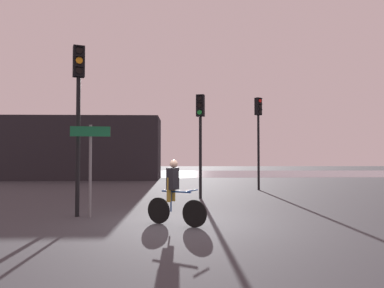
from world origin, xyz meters
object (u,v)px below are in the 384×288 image
object	(u,v)px
distant_building	(80,148)
traffic_light_near_left	(78,98)
cyclist	(174,192)
traffic_light_far_right	(258,126)
direction_sign_post	(90,157)
traffic_light_center	(200,126)

from	to	relation	value
distant_building	traffic_light_near_left	xyz separation A→B (m)	(4.76, -17.95, 1.03)
distant_building	cyclist	xyz separation A→B (m)	(7.53, -19.39, -1.53)
traffic_light_far_right	traffic_light_near_left	distance (m)	10.89
traffic_light_far_right	direction_sign_post	distance (m)	10.91
distant_building	direction_sign_post	xyz separation A→B (m)	(5.16, -18.14, -0.65)
direction_sign_post	cyclist	distance (m)	2.82
distant_building	traffic_light_far_right	distance (m)	15.16
traffic_light_far_right	cyclist	xyz separation A→B (m)	(-4.19, -9.81, -2.47)
distant_building	traffic_light_far_right	xyz separation A→B (m)	(11.72, -9.57, 0.94)
distant_building	direction_sign_post	distance (m)	18.87
traffic_light_center	direction_sign_post	xyz separation A→B (m)	(-3.35, -4.69, -1.27)
direction_sign_post	cyclist	xyz separation A→B (m)	(2.37, -1.24, -0.88)
traffic_light_far_right	traffic_light_center	bearing A→B (deg)	15.26
traffic_light_far_right	cyclist	bearing A→B (deg)	31.77
traffic_light_near_left	direction_sign_post	size ratio (longest dim) A/B	1.88
distant_building	direction_sign_post	bearing A→B (deg)	-74.13
distant_building	traffic_light_near_left	size ratio (longest dim) A/B	2.48
traffic_light_near_left	direction_sign_post	bearing A→B (deg)	133.34
traffic_light_far_right	distant_building	bearing A→B (deg)	-74.38
distant_building	direction_sign_post	world-z (taller)	distant_building
distant_building	cyclist	bearing A→B (deg)	-68.77
cyclist	traffic_light_near_left	bearing A→B (deg)	-85.49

